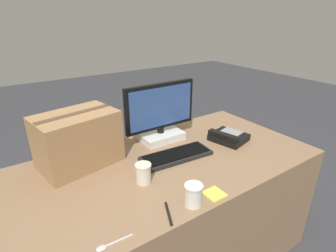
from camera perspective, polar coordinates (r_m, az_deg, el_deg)
The scene contains 10 objects.
office_desk at distance 1.76m, azimuth -0.37°, elevation -18.37°, with size 1.80×0.90×0.76m.
monitor at distance 1.74m, azimuth -1.63°, elevation 1.93°, with size 0.51×0.20×0.39m.
keyboard at distance 1.58m, azimuth 1.84°, elevation -6.39°, with size 0.44×0.20×0.03m.
desk_phone at distance 1.82m, azimuth 12.88°, elevation -2.26°, with size 0.25×0.26×0.07m.
paper_cup_left at distance 1.34m, azimuth -5.38°, elevation -10.22°, with size 0.08×0.08×0.10m.
paper_cup_right at distance 1.21m, azimuth 5.54°, elevation -14.68°, with size 0.08×0.08×0.10m.
spoon at distance 1.09m, azimuth -12.90°, elevation -23.97°, with size 0.15×0.03×0.00m.
cardboard_box at distance 1.54m, azimuth -19.02°, elevation -2.80°, with size 0.46×0.35×0.31m.
pen_marker at distance 1.18m, azimuth 0.11°, elevation -18.46°, with size 0.07×0.13×0.01m.
sticky_note_pad at distance 1.31m, azimuth 10.08°, elevation -14.34°, with size 0.09×0.09×0.01m.
Camera 1 is at (-0.73, -1.10, 1.55)m, focal length 28.00 mm.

